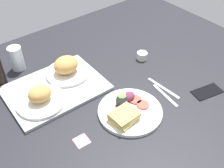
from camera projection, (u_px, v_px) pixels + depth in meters
The scene contains 11 objects.
ground_plane at pixel (113, 98), 127.35cm from camera, with size 190.00×150.00×3.00cm, color black.
serving_tray at pixel (55, 89), 128.85cm from camera, with size 45.00×33.00×1.60cm, color #9EA0A3.
bread_plate_near at pixel (40, 98), 119.01cm from camera, with size 21.85×21.85×8.45cm.
bread_plate_far at pixel (67, 68), 133.51cm from camera, with size 21.62×21.62×9.70cm.
plate_with_salad at pixel (128, 110), 117.04cm from camera, with size 27.87×27.87×5.40cm.
drinking_glass at pixel (17, 58), 137.70cm from camera, with size 6.80×6.80×12.77cm, color silver.
espresso_cup at pixel (142, 56), 146.93cm from camera, with size 5.60×5.60×4.00cm, color silver.
fork at pixel (165, 95), 126.28cm from camera, with size 17.00×1.40×0.50cm, color #B7B7BC.
knife at pixel (163, 88), 130.04cm from camera, with size 19.00×1.40×0.50cm, color #B7B7BC.
cell_phone at pixel (207, 91), 127.91cm from camera, with size 14.40×7.20×0.80cm, color black.
sticky_note at pixel (82, 141), 106.86cm from camera, with size 5.60×5.60×0.12cm, color pink.
Camera 1 is at (-57.26, -71.55, 87.17)cm, focal length 43.69 mm.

